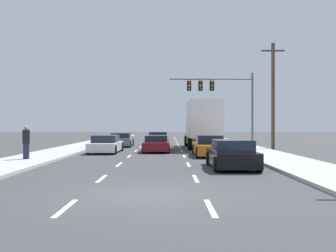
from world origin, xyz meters
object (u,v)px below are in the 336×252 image
car_tan (157,140)px  pedestrian_near_corner (25,142)px  car_gray (120,140)px  car_white (105,145)px  car_orange (208,146)px  utility_pole_mid (272,95)px  car_black (231,155)px  box_truck (201,122)px  traffic_signal_mast (214,90)px  car_maroon (155,144)px

car_tan → pedestrian_near_corner: size_ratio=2.44×
car_gray → car_white: (-0.18, -7.70, -0.00)m
car_white → pedestrian_near_corner: pedestrian_near_corner is taller
pedestrian_near_corner → car_tan: bearing=64.9°
car_gray → car_orange: 12.55m
utility_pole_mid → pedestrian_near_corner: (-15.76, -9.89, -3.29)m
car_black → car_gray: bearing=111.9°
car_white → car_black: car_black is taller
box_truck → traffic_signal_mast: (1.72, 5.99, 3.13)m
car_maroon → car_tan: bearing=90.4°
car_orange → traffic_signal_mast: bearing=81.7°
car_maroon → pedestrian_near_corner: pedestrian_near_corner is taller
traffic_signal_mast → pedestrian_near_corner: 21.70m
car_gray → car_tan: size_ratio=1.06×
car_tan → box_truck: bearing=-35.6°
box_truck → pedestrian_near_corner: bearing=-132.0°
car_tan → car_black: (3.76, -17.40, 0.00)m
car_white → pedestrian_near_corner: (-3.18, -6.58, 0.46)m
box_truck → pedestrian_near_corner: (-10.37, -11.52, -1.15)m
box_truck → pedestrian_near_corner: box_truck is taller
pedestrian_near_corner → box_truck: bearing=48.0°
car_orange → car_black: (0.32, -6.88, -0.01)m
car_orange → traffic_signal_mast: traffic_signal_mast is taller
car_tan → car_gray: bearing=178.4°
utility_pole_mid → car_black: bearing=-112.2°
car_gray → car_white: 7.70m
box_truck → car_tan: bearing=144.4°
car_orange → car_maroon: bearing=131.0°
car_maroon → car_orange: (3.39, -3.91, 0.05)m
car_tan → box_truck: size_ratio=0.50×
car_gray → box_truck: (7.00, -2.76, 1.60)m
car_maroon → utility_pole_mid: bearing=14.3°
car_maroon → car_orange: size_ratio=1.05×
car_maroon → pedestrian_near_corner: 10.12m
car_white → box_truck: size_ratio=0.53×
box_truck → car_black: box_truck is taller
pedestrian_near_corner → car_gray: bearing=76.7°
car_gray → utility_pole_mid: (12.39, -4.38, 3.74)m
car_white → car_tan: 8.36m
car_gray → car_tan: car_tan is taller
car_maroon → car_black: car_black is taller
car_black → car_white: bearing=126.4°
car_gray → pedestrian_near_corner: pedestrian_near_corner is taller
car_gray → utility_pole_mid: utility_pole_mid is taller
box_truck → car_maroon: bearing=-133.1°
car_white → car_black: (7.22, -9.79, 0.02)m
car_tan → utility_pole_mid: (9.11, -4.29, 3.72)m
car_white → car_orange: size_ratio=1.03×
car_white → car_maroon: (3.50, 1.00, -0.02)m
car_tan → box_truck: (3.72, -2.67, 1.59)m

